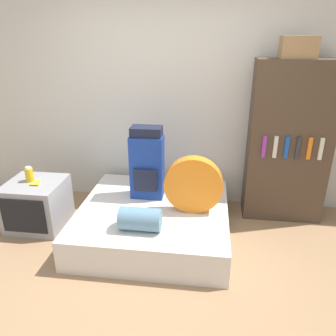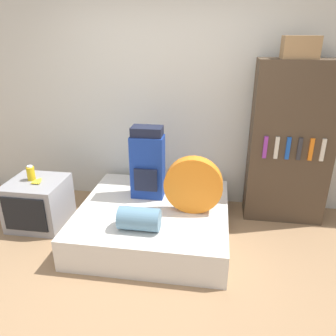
{
  "view_description": "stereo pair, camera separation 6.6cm",
  "coord_description": "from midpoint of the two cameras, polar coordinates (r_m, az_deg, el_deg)",
  "views": [
    {
      "loc": [
        0.5,
        -2.17,
        2.04
      ],
      "look_at": [
        0.11,
        0.83,
        0.78
      ],
      "focal_mm": 35.0,
      "sensor_mm": 36.0,
      "label": 1
    },
    {
      "loc": [
        0.57,
        -2.16,
        2.04
      ],
      "look_at": [
        0.11,
        0.83,
        0.78
      ],
      "focal_mm": 35.0,
      "sensor_mm": 36.0,
      "label": 2
    }
  ],
  "objects": [
    {
      "name": "wall_back",
      "position": [
        3.98,
        -0.45,
        11.89
      ],
      "size": [
        8.0,
        0.05,
        2.6
      ],
      "color": "silver",
      "rests_on": "ground_plane"
    },
    {
      "name": "bed",
      "position": [
        3.58,
        -2.98,
        -9.0
      ],
      "size": [
        1.55,
        1.53,
        0.33
      ],
      "color": "silver",
      "rests_on": "ground_plane"
    },
    {
      "name": "bookshelf",
      "position": [
        3.86,
        19.79,
        4.04
      ],
      "size": [
        0.87,
        0.37,
        1.8
      ],
      "color": "#473828",
      "rests_on": "ground_plane"
    },
    {
      "name": "tent_bag",
      "position": [
        3.29,
        3.87,
        -2.95
      ],
      "size": [
        0.59,
        0.13,
        0.59
      ],
      "color": "orange",
      "rests_on": "bed"
    },
    {
      "name": "sleeping_roll",
      "position": [
        3.08,
        -5.49,
        -8.85
      ],
      "size": [
        0.39,
        0.22,
        0.22
      ],
      "color": "#5B849E",
      "rests_on": "bed"
    },
    {
      "name": "television",
      "position": [
        3.96,
        -22.27,
        -5.85
      ],
      "size": [
        0.6,
        0.58,
        0.53
      ],
      "color": "#939399",
      "rests_on": "ground_plane"
    },
    {
      "name": "backpack",
      "position": [
        3.56,
        -4.21,
        0.74
      ],
      "size": [
        0.35,
        0.24,
        0.8
      ],
      "color": "navy",
      "rests_on": "bed"
    },
    {
      "name": "ground_plane",
      "position": [
        3.03,
        -5.07,
        -19.9
      ],
      "size": [
        16.0,
        16.0,
        0.0
      ],
      "primitive_type": "plane",
      "color": "#997551"
    },
    {
      "name": "canister",
      "position": [
        3.88,
        -23.47,
        -1.03
      ],
      "size": [
        0.08,
        0.08,
        0.17
      ],
      "color": "gold",
      "rests_on": "television"
    },
    {
      "name": "cardboard_box",
      "position": [
        3.65,
        21.26,
        19.03
      ],
      "size": [
        0.34,
        0.23,
        0.21
      ],
      "color": "#99754C",
      "rests_on": "bookshelf"
    },
    {
      "name": "banana_bunch",
      "position": [
        3.82,
        -22.39,
        -2.3
      ],
      "size": [
        0.11,
        0.15,
        0.03
      ],
      "color": "yellow",
      "rests_on": "television"
    }
  ]
}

